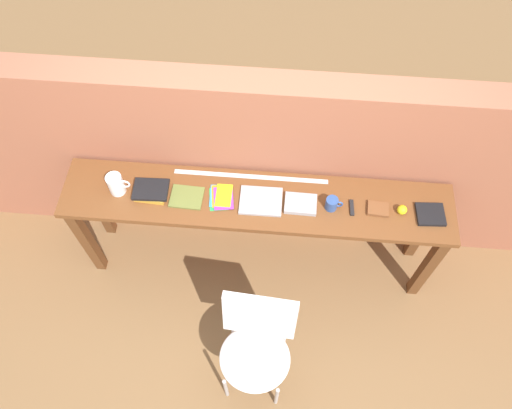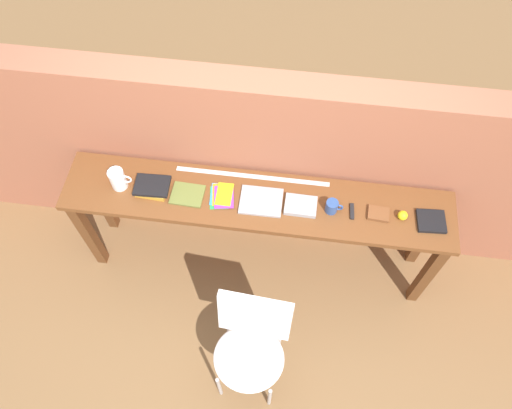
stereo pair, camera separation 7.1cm
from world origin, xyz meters
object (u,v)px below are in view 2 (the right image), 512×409
object	(u,v)px
chair_white_moulded	(251,344)
sports_ball_small	(403,215)
mug	(332,207)
leather_journal_brown	(378,214)
book_open_centre	(261,201)
multitool_folded	(352,211)
pitcher_white	(118,179)
book_stack_leftmost	(152,187)
magazine_cycling	(187,195)
pamphlet_pile_colourful	(222,196)
book_repair_rightmost	(431,221)

from	to	relation	value
chair_white_moulded	sports_ball_small	distance (m)	1.22
mug	leather_journal_brown	xyz separation A→B (m)	(0.29, 0.00, -0.03)
book_open_centre	multitool_folded	bearing A→B (deg)	-0.48
chair_white_moulded	pitcher_white	bearing A→B (deg)	139.83
mug	multitool_folded	bearing A→B (deg)	1.72
pitcher_white	leather_journal_brown	xyz separation A→B (m)	(1.65, -0.00, -0.07)
book_open_centre	pitcher_white	bearing A→B (deg)	179.24
book_stack_leftmost	sports_ball_small	size ratio (longest dim) A/B	3.71
multitool_folded	leather_journal_brown	xyz separation A→B (m)	(0.16, 0.00, 0.00)
magazine_cycling	pamphlet_pile_colourful	world-z (taller)	pamphlet_pile_colourful
mug	multitool_folded	xyz separation A→B (m)	(0.13, 0.00, -0.04)
book_stack_leftmost	pitcher_white	bearing A→B (deg)	179.66
magazine_cycling	book_open_centre	bearing A→B (deg)	3.47
chair_white_moulded	book_repair_rightmost	size ratio (longest dim) A/B	5.18
magazine_cycling	book_repair_rightmost	bearing A→B (deg)	2.25
multitool_folded	leather_journal_brown	distance (m)	0.16
magazine_cycling	pamphlet_pile_colourful	size ratio (longest dim) A/B	1.00
book_repair_rightmost	pitcher_white	bearing A→B (deg)	175.96
book_stack_leftmost	mug	world-z (taller)	mug
book_open_centre	leather_journal_brown	world-z (taller)	leather_journal_brown
book_open_centre	multitool_folded	world-z (taller)	book_open_centre
book_open_centre	book_repair_rightmost	bearing A→B (deg)	-0.97
chair_white_moulded	magazine_cycling	bearing A→B (deg)	122.94
book_open_centre	sports_ball_small	distance (m)	0.88
magazine_cycling	book_repair_rightmost	world-z (taller)	book_repair_rightmost
multitool_folded	leather_journal_brown	world-z (taller)	leather_journal_brown
sports_ball_small	book_repair_rightmost	bearing A→B (deg)	-2.14
pitcher_white	book_repair_rightmost	world-z (taller)	pitcher_white
pamphlet_pile_colourful	book_repair_rightmost	size ratio (longest dim) A/B	1.19
pamphlet_pile_colourful	multitool_folded	xyz separation A→B (m)	(0.82, -0.01, 0.00)
book_open_centre	leather_journal_brown	bearing A→B (deg)	-0.38
sports_ball_small	multitool_folded	bearing A→B (deg)	179.48
mug	book_stack_leftmost	bearing A→B (deg)	179.59
pamphlet_pile_colourful	sports_ball_small	size ratio (longest dim) A/B	3.37
leather_journal_brown	book_stack_leftmost	bearing A→B (deg)	-176.33
sports_ball_small	magazine_cycling	bearing A→B (deg)	-179.70
pitcher_white	multitool_folded	size ratio (longest dim) A/B	1.67
sports_ball_small	book_open_centre	bearing A→B (deg)	179.80
mug	pamphlet_pile_colourful	bearing A→B (deg)	178.78
pitcher_white	mug	distance (m)	1.35
pamphlet_pile_colourful	sports_ball_small	distance (m)	1.13
book_stack_leftmost	pamphlet_pile_colourful	bearing A→B (deg)	0.85
leather_journal_brown	book_repair_rightmost	size ratio (longest dim) A/B	0.75
book_stack_leftmost	book_repair_rightmost	bearing A→B (deg)	-0.45
book_stack_leftmost	leather_journal_brown	xyz separation A→B (m)	(1.43, -0.00, -0.02)
mug	sports_ball_small	world-z (taller)	mug
mug	sports_ball_small	distance (m)	0.43
magazine_cycling	sports_ball_small	size ratio (longest dim) A/B	3.36
book_stack_leftmost	mug	xyz separation A→B (m)	(1.14, -0.01, 0.02)
book_stack_leftmost	book_repair_rightmost	size ratio (longest dim) A/B	1.32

